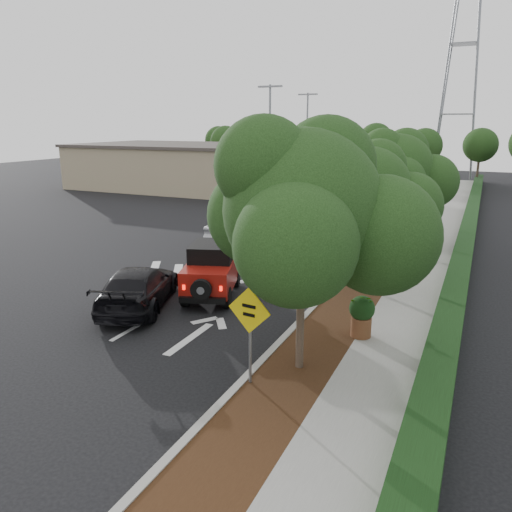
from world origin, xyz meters
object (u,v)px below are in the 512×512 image
Objects in this scene: silver_suv_ahead at (291,233)px; black_suv_oncoming at (138,287)px; red_jeep at (213,269)px; speed_hump_sign at (250,322)px.

black_suv_oncoming is at bearing -116.97° from silver_suv_ahead.
silver_suv_ahead is (-0.00, 8.19, -0.28)m from red_jeep.
black_suv_oncoming is (-1.69, -10.38, 0.01)m from silver_suv_ahead.
red_jeep is 0.78× the size of silver_suv_ahead.
speed_hump_sign is (4.10, -5.53, 0.70)m from red_jeep.
red_jeep is 1.61× the size of speed_hump_sign.
speed_hump_sign reaches higher than silver_suv_ahead.
red_jeep is at bearing -148.81° from black_suv_oncoming.
silver_suv_ahead is 14.36m from speed_hump_sign.
red_jeep reaches higher than silver_suv_ahead.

